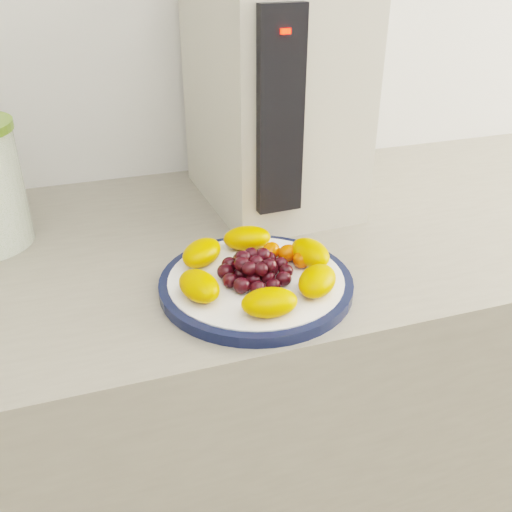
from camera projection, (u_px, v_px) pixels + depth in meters
name	position (u px, v px, depth m)	size (l,w,h in m)	color
counter	(214.00, 444.00, 1.11)	(3.50, 0.60, 0.90)	gray
cabinet_face	(214.00, 455.00, 1.12)	(3.48, 0.58, 0.84)	#A16E53
plate_rim	(256.00, 284.00, 0.76)	(0.26, 0.26, 0.01)	#0E1633
plate_face	(256.00, 283.00, 0.76)	(0.23, 0.23, 0.02)	white
appliance_body	(272.00, 90.00, 0.93)	(0.22, 0.31, 0.38)	#BBB5A2
appliance_panel	(280.00, 115.00, 0.78)	(0.07, 0.02, 0.28)	black
appliance_led	(285.00, 31.00, 0.72)	(0.01, 0.01, 0.01)	#FF0C05
fruit_plate	(259.00, 266.00, 0.75)	(0.22, 0.22, 0.04)	#D47700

